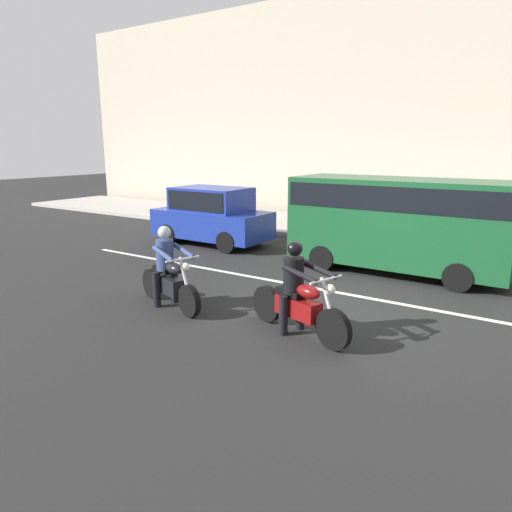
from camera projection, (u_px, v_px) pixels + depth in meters
name	position (u px, v px, depth m)	size (l,w,h in m)	color
ground_plane	(343.00, 309.00, 9.09)	(80.00, 80.00, 0.00)	black
sidewalk_slab	(441.00, 239.00, 15.55)	(40.00, 4.40, 0.14)	#A8A399
building_facade	(474.00, 103.00, 17.27)	(40.00, 1.40, 9.16)	#B7A893
lane_marking_stripe	(398.00, 303.00, 9.40)	(18.00, 0.14, 0.01)	silver
motorcycle_with_rider_denim_blue	(168.00, 274.00, 9.10)	(2.02, 0.87, 1.59)	black
motorcycle_with_rider_black_leather	(298.00, 297.00, 7.75)	(2.15, 0.89, 1.58)	black
parked_van_forest_green	(399.00, 219.00, 11.45)	(5.19, 1.96, 2.31)	#164C28
parked_hatchback_cobalt_blue	(212.00, 215.00, 14.84)	(3.75, 1.76, 1.80)	navy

